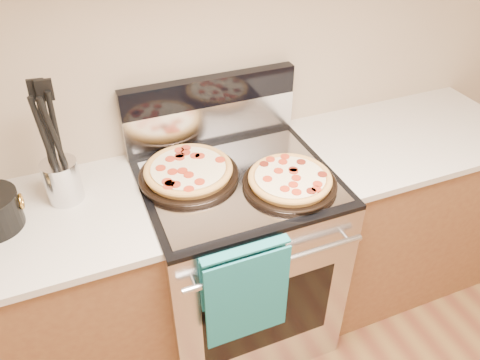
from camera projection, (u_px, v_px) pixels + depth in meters
name	position (u px, v px, depth m)	size (l,w,h in m)	color
wall_back	(205.00, 43.00, 1.87)	(4.00, 4.00, 0.00)	tan
range_body	(238.00, 260.00, 2.15)	(0.76, 0.68, 0.90)	#B7B7BC
oven_window	(268.00, 316.00, 1.90)	(0.56, 0.01, 0.40)	black
cooktop	(237.00, 180.00, 1.87)	(0.76, 0.68, 0.02)	black
backsplash_lower	(211.00, 122.00, 2.04)	(0.76, 0.06, 0.18)	silver
backsplash_upper	(210.00, 91.00, 1.95)	(0.76, 0.06, 0.12)	black
oven_handle	(277.00, 263.00, 1.66)	(0.03, 0.03, 0.70)	silver
dish_towel	(245.00, 291.00, 1.68)	(0.32, 0.05, 0.42)	#1A7286
foil_sheet	(240.00, 181.00, 1.84)	(0.70, 0.55, 0.01)	gray
cabinet_left	(36.00, 316.00, 1.91)	(1.00, 0.62, 0.88)	brown
countertop_left	(2.00, 235.00, 1.64)	(1.02, 0.64, 0.03)	#BBB3A7
cabinet_right	(392.00, 211.00, 2.44)	(1.00, 0.62, 0.88)	brown
countertop_right	(411.00, 136.00, 2.17)	(1.02, 0.64, 0.03)	#BBB3A7
pepperoni_pizza_back	(189.00, 172.00, 1.85)	(0.39, 0.39, 0.05)	#BB8139
pepperoni_pizza_front	(290.00, 180.00, 1.80)	(0.36, 0.36, 0.05)	#BB8139
utensil_crock	(63.00, 181.00, 1.73)	(0.13, 0.13, 0.16)	silver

